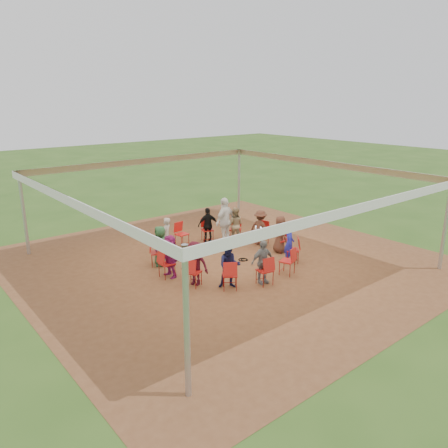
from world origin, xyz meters
TOP-DOWN VIEW (x-y plane):
  - ground at (0.00, 0.00)m, footprint 80.00×80.00m
  - dirt_patch at (0.00, 0.00)m, footprint 13.00×13.00m
  - tent at (0.00, 0.00)m, footprint 10.33×10.33m
  - chair_0 at (2.24, 0.50)m, footprint 0.52×0.51m
  - chair_1 at (1.75, 1.48)m, footprint 0.61×0.60m
  - chair_2 at (0.86, 2.12)m, footprint 0.55×0.57m
  - chair_3 at (-0.23, 2.28)m, footprint 0.46×0.48m
  - chair_4 at (-1.26, 1.91)m, footprint 0.59×0.60m
  - chair_5 at (-2.00, 1.11)m, footprint 0.59×0.58m
  - chair_6 at (-2.29, 0.05)m, footprint 0.45×0.43m
  - chair_7 at (-2.05, -1.02)m, footprint 0.58×0.57m
  - chair_8 at (-1.34, -1.86)m, footprint 0.60×0.60m
  - chair_9 at (-0.33, -2.27)m, footprint 0.48×0.50m
  - chair_10 at (0.76, -2.16)m, footprint 0.54×0.55m
  - chair_11 at (1.68, -1.56)m, footprint 0.61×0.61m
  - chair_12 at (2.21, -0.60)m, footprint 0.53×0.52m
  - person_seated_0 at (2.12, 0.47)m, footprint 0.61×0.95m
  - person_seated_1 at (1.66, 1.40)m, footprint 0.71×0.75m
  - person_seated_2 at (0.81, 2.01)m, footprint 0.89×0.67m
  - person_seated_3 at (-1.19, 1.81)m, footprint 0.59×0.54m
  - person_seated_4 at (-1.90, 1.05)m, footprint 0.64×0.76m
  - person_seated_5 at (-2.17, 0.05)m, footprint 0.50×1.27m
  - person_seated_6 at (-1.94, -0.97)m, footprint 0.78×0.98m
  - person_seated_7 at (-1.27, -1.76)m, footprint 0.76×0.69m
  - person_seated_8 at (-0.31, -2.15)m, footprint 0.84×0.52m
  - person_seated_9 at (1.59, -1.48)m, footprint 0.57×0.58m
  - person_seated_10 at (2.10, -0.57)m, footprint 0.53×0.74m
  - standing_person at (1.14, 1.38)m, footprint 1.17×0.80m
  - cable_coil at (0.54, -0.35)m, footprint 0.33×0.33m
  - laptop at (1.96, 0.44)m, footprint 0.30×0.35m

SIDE VIEW (x-z plane):
  - ground at x=0.00m, z-range 0.00..0.00m
  - dirt_patch at x=0.00m, z-range 0.01..0.01m
  - cable_coil at x=0.54m, z-range 0.01..0.04m
  - chair_0 at x=2.24m, z-range 0.00..0.90m
  - chair_1 at x=1.75m, z-range 0.00..0.90m
  - chair_2 at x=0.86m, z-range 0.00..0.90m
  - chair_3 at x=-0.23m, z-range 0.00..0.90m
  - chair_4 at x=-1.26m, z-range 0.00..0.90m
  - chair_5 at x=-2.00m, z-range 0.00..0.90m
  - chair_6 at x=-2.29m, z-range 0.00..0.90m
  - chair_7 at x=-2.05m, z-range 0.00..0.90m
  - chair_8 at x=-1.34m, z-range 0.00..0.90m
  - chair_9 at x=-0.33m, z-range 0.00..0.90m
  - chair_10 at x=0.76m, z-range 0.00..0.90m
  - chair_11 at x=1.68m, z-range 0.00..0.90m
  - chair_12 at x=2.21m, z-range 0.00..0.90m
  - laptop at x=1.96m, z-range 0.53..0.74m
  - person_seated_0 at x=2.12m, z-range 0.01..1.36m
  - person_seated_1 at x=1.66m, z-range 0.01..1.36m
  - person_seated_2 at x=0.81m, z-range 0.01..1.36m
  - person_seated_3 at x=-1.19m, z-range 0.01..1.36m
  - person_seated_4 at x=-1.90m, z-range 0.01..1.36m
  - person_seated_5 at x=-2.17m, z-range 0.01..1.36m
  - person_seated_6 at x=-1.94m, z-range 0.01..1.36m
  - person_seated_7 at x=-1.27m, z-range 0.01..1.36m
  - person_seated_8 at x=-0.31m, z-range 0.01..1.36m
  - person_seated_9 at x=1.59m, z-range 0.01..1.36m
  - person_seated_10 at x=2.10m, z-range 0.01..1.36m
  - standing_person at x=1.14m, z-range 0.01..1.83m
  - tent at x=0.00m, z-range 0.87..3.87m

